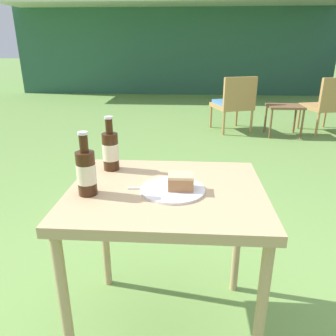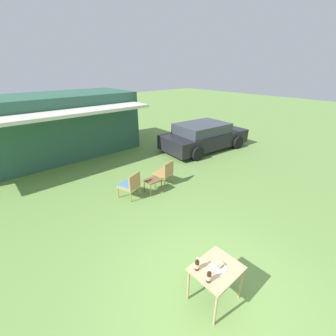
% 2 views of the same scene
% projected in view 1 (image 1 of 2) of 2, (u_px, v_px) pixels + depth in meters
% --- Properties ---
extents(ground_plane, '(60.00, 60.00, 0.00)m').
position_uv_depth(ground_plane, '(167.00, 327.00, 1.58)').
color(ground_plane, '#6B9347').
extents(cabin_building, '(8.23, 4.26, 2.67)m').
position_uv_depth(cabin_building, '(176.00, 41.00, 9.72)').
color(cabin_building, '#2D5B47').
rests_on(cabin_building, ground_plane).
extents(wicker_chair_cushioned, '(0.66, 0.68, 0.84)m').
position_uv_depth(wicker_chair_cushioned, '(234.00, 102.00, 4.95)').
color(wicker_chair_cushioned, '#B2844C').
rests_on(wicker_chair_cushioned, ground_plane).
extents(wicker_chair_plain, '(0.63, 0.65, 0.84)m').
position_uv_depth(wicker_chair_plain, '(328.00, 103.00, 4.84)').
color(wicker_chair_plain, '#B2844C').
rests_on(wicker_chair_plain, ground_plane).
extents(garden_side_table, '(0.49, 0.40, 0.45)m').
position_uv_depth(garden_side_table, '(285.00, 110.00, 4.74)').
color(garden_side_table, brown).
rests_on(garden_side_table, ground_plane).
extents(patio_table, '(0.78, 0.66, 0.73)m').
position_uv_depth(patio_table, '(166.00, 207.00, 1.35)').
color(patio_table, tan).
rests_on(patio_table, ground_plane).
extents(cake_on_plate, '(0.26, 0.26, 0.07)m').
position_uv_depth(cake_on_plate, '(176.00, 186.00, 1.29)').
color(cake_on_plate, white).
rests_on(cake_on_plate, patio_table).
extents(cola_bottle_near, '(0.07, 0.07, 0.25)m').
position_uv_depth(cola_bottle_near, '(111.00, 150.00, 1.48)').
color(cola_bottle_near, '#381E0F').
rests_on(cola_bottle_near, patio_table).
extents(cola_bottle_far, '(0.07, 0.07, 0.25)m').
position_uv_depth(cola_bottle_far, '(86.00, 172.00, 1.24)').
color(cola_bottle_far, '#381E0F').
rests_on(cola_bottle_far, patio_table).
extents(fork, '(0.20, 0.03, 0.01)m').
position_uv_depth(fork, '(152.00, 188.00, 1.31)').
color(fork, silver).
rests_on(fork, patio_table).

